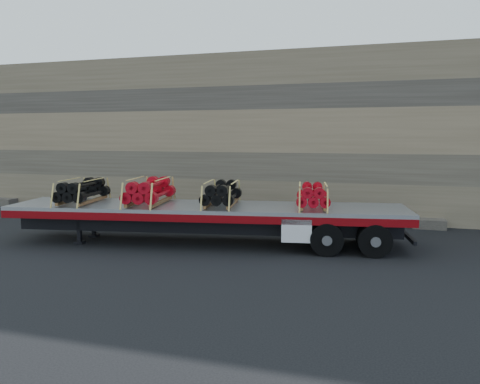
% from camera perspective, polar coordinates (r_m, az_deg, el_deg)
% --- Properties ---
extents(ground, '(120.00, 120.00, 0.00)m').
position_cam_1_polar(ground, '(15.49, -3.27, -6.20)').
color(ground, black).
rests_on(ground, ground).
extents(rock_wall, '(44.00, 3.00, 7.00)m').
position_cam_1_polar(rock_wall, '(21.30, 2.80, 6.86)').
color(rock_wall, '#7A6B54').
rests_on(rock_wall, ground).
extents(trailer, '(12.95, 4.53, 1.27)m').
position_cam_1_polar(trailer, '(15.28, -4.15, -3.95)').
color(trailer, '#ABADB3').
rests_on(trailer, ground).
extents(bundle_front, '(1.40, 2.26, 0.75)m').
position_cam_1_polar(bundle_front, '(16.50, -18.66, 0.05)').
color(bundle_front, black).
rests_on(bundle_front, trailer).
extents(bundle_midfront, '(1.50, 2.44, 0.81)m').
position_cam_1_polar(bundle_midfront, '(15.61, -10.97, 0.03)').
color(bundle_midfront, '#B40917').
rests_on(bundle_midfront, trailer).
extents(bundle_midrear, '(1.37, 2.22, 0.74)m').
position_cam_1_polar(bundle_midrear, '(15.03, -2.24, -0.25)').
color(bundle_midrear, black).
rests_on(bundle_midrear, trailer).
extents(bundle_rear, '(1.30, 2.11, 0.70)m').
position_cam_1_polar(bundle_rear, '(14.82, 8.85, -0.50)').
color(bundle_rear, '#B40917').
rests_on(bundle_rear, trailer).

